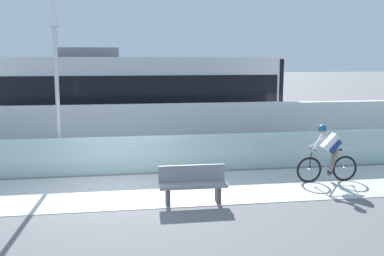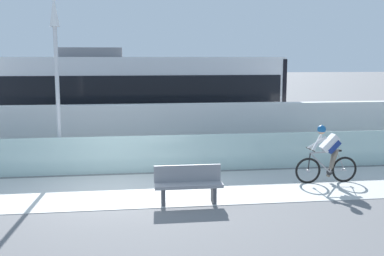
{
  "view_description": "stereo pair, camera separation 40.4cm",
  "coord_description": "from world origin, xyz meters",
  "px_view_note": "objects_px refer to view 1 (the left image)",
  "views": [
    {
      "loc": [
        0.03,
        -11.83,
        3.4
      ],
      "look_at": [
        2.37,
        2.35,
        1.25
      ],
      "focal_mm": 43.67,
      "sensor_mm": 36.0,
      "label": 1
    },
    {
      "loc": [
        0.43,
        -11.89,
        3.4
      ],
      "look_at": [
        2.37,
        2.35,
        1.25
      ],
      "focal_mm": 43.67,
      "sensor_mm": 36.0,
      "label": 2
    }
  ],
  "objects_px": {
    "cyclist_on_bike": "(328,154)",
    "lamp_post_antenna": "(56,62)",
    "bench": "(193,183)",
    "tram": "(139,96)"
  },
  "relations": [
    {
      "from": "lamp_post_antenna",
      "to": "bench",
      "type": "relative_size",
      "value": 3.25
    },
    {
      "from": "lamp_post_antenna",
      "to": "bench",
      "type": "distance_m",
      "value": 5.6
    },
    {
      "from": "bench",
      "to": "cyclist_on_bike",
      "type": "bearing_deg",
      "value": 17.81
    },
    {
      "from": "cyclist_on_bike",
      "to": "lamp_post_antenna",
      "type": "height_order",
      "value": "lamp_post_antenna"
    },
    {
      "from": "tram",
      "to": "bench",
      "type": "xyz_separation_m",
      "value": [
        0.81,
        -8.14,
        -1.41
      ]
    },
    {
      "from": "bench",
      "to": "tram",
      "type": "bearing_deg",
      "value": 95.69
    },
    {
      "from": "tram",
      "to": "cyclist_on_bike",
      "type": "bearing_deg",
      "value": -54.93
    },
    {
      "from": "tram",
      "to": "cyclist_on_bike",
      "type": "distance_m",
      "value": 8.44
    },
    {
      "from": "cyclist_on_bike",
      "to": "lamp_post_antenna",
      "type": "distance_m",
      "value": 8.12
    },
    {
      "from": "cyclist_on_bike",
      "to": "lamp_post_antenna",
      "type": "bearing_deg",
      "value": 163.83
    }
  ]
}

